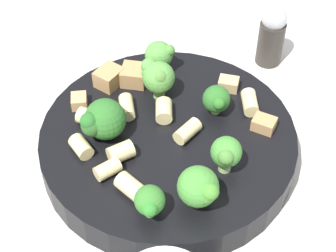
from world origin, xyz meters
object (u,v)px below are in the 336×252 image
Objects in this scene: broccoli_floret_3 at (199,188)px; rigatoni_8 at (127,107)px; rigatoni_5 at (131,187)px; broccoli_floret_2 at (103,121)px; chicken_chunk_1 at (228,84)px; rigatoni_6 at (165,110)px; pasta_bowl at (168,142)px; chicken_chunk_0 at (134,75)px; rigatoni_0 at (81,147)px; rigatoni_3 at (88,117)px; chicken_chunk_3 at (79,101)px; rigatoni_4 at (250,102)px; chicken_chunk_4 at (109,77)px; rigatoni_7 at (187,131)px; broccoli_floret_0 at (217,100)px; broccoli_floret_5 at (226,153)px; chicken_chunk_2 at (264,124)px; rigatoni_2 at (121,152)px; broccoli_floret_4 at (150,201)px; broccoli_floret_6 at (160,55)px; pepper_shaker at (272,35)px; broccoli_floret_1 at (155,77)px.

broccoli_floret_3 is 0.13m from rigatoni_8.
rigatoni_5 is 0.10m from rigatoni_8.
broccoli_floret_2 reaches higher than chicken_chunk_1.
rigatoni_8 is at bearing 71.03° from rigatoni_6.
pasta_bowl is 9.82× the size of chicken_chunk_0.
rigatoni_6 is at bearing 112.07° from chicken_chunk_1.
rigatoni_3 is at bearing -14.98° from rigatoni_0.
rigatoni_3 is at bearing -164.70° from chicken_chunk_3.
rigatoni_0 reaches higher than chicken_chunk_1.
chicken_chunk_1 is at bearing -67.93° from rigatoni_6.
chicken_chunk_4 is at bearing 65.86° from rigatoni_4.
chicken_chunk_4 is (0.00, 0.03, 0.00)m from chicken_chunk_0.
rigatoni_5 is (-0.07, -0.02, -0.01)m from broccoli_floret_2.
broccoli_floret_3 is at bearing 175.20° from rigatoni_7.
broccoli_floret_5 reaches higher than broccoli_floret_0.
rigatoni_6 is 1.17× the size of chicken_chunk_1.
chicken_chunk_2 is (-0.02, -0.15, -0.02)m from broccoli_floret_2.
rigatoni_4 is (0.01, -0.15, -0.02)m from broccoli_floret_2.
pasta_bowl is 10.88× the size of rigatoni_2.
pasta_bowl is 0.08m from rigatoni_3.
broccoli_floret_4 is 1.21× the size of rigatoni_7.
broccoli_floret_6 is 0.10m from rigatoni_7.
broccoli_floret_4 is at bearing 149.66° from rigatoni_7.
broccoli_floret_3 is 0.04m from broccoli_floret_4.
pepper_shaker is at bearing -48.81° from pasta_bowl.
rigatoni_3 is at bearing 114.45° from pepper_shaker.
chicken_chunk_4 reaches higher than rigatoni_0.
broccoli_floret_0 is 0.75× the size of broccoli_floret_1.
broccoli_floret_4 is at bearing 163.94° from rigatoni_6.
chicken_chunk_0 and chicken_chunk_4 have the same top height.
broccoli_floret_2 reaches higher than rigatoni_3.
broccoli_floret_1 is 0.12m from chicken_chunk_2.
broccoli_floret_1 reaches higher than rigatoni_2.
rigatoni_6 is 0.86× the size of rigatoni_8.
rigatoni_6 is at bearing 28.01° from rigatoni_7.
rigatoni_3 is at bearing 70.34° from pasta_bowl.
rigatoni_4 is (-0.07, -0.08, -0.01)m from broccoli_floret_6.
broccoli_floret_0 reaches higher than pasta_bowl.
broccoli_floret_0 is 1.15× the size of rigatoni_4.
broccoli_floret_4 is 1.40× the size of rigatoni_6.
pepper_shaker is at bearing -40.68° from broccoli_floret_0.
broccoli_floret_0 is 0.04m from rigatoni_7.
broccoli_floret_3 is at bearing -160.78° from chicken_chunk_4.
rigatoni_5 is at bearing 122.98° from rigatoni_4.
pasta_bowl is 0.06m from rigatoni_2.
broccoli_floret_0 is 0.73× the size of broccoli_floret_2.
pasta_bowl is 9.23× the size of rigatoni_5.
chicken_chunk_2 is at bearing -162.59° from chicken_chunk_1.
chicken_chunk_3 is (0.03, 0.17, -0.00)m from rigatoni_4.
chicken_chunk_3 is (0.15, 0.05, -0.01)m from broccoli_floret_4.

